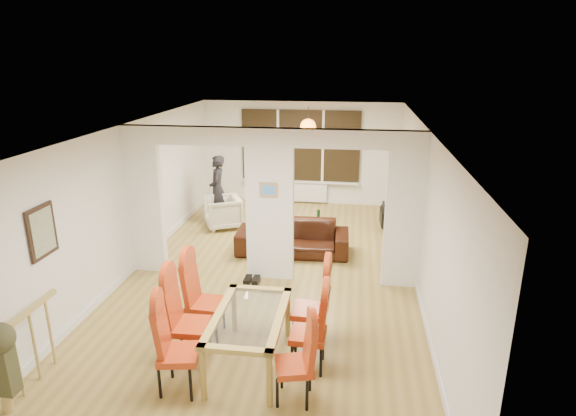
% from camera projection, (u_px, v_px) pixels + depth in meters
% --- Properties ---
extents(floor, '(5.00, 9.00, 0.01)m').
position_uv_depth(floor, '(271.00, 276.00, 8.44)').
color(floor, olive).
rests_on(floor, ground).
extents(room_walls, '(5.00, 9.00, 2.60)m').
position_uv_depth(room_walls, '(270.00, 206.00, 8.05)').
color(room_walls, silver).
rests_on(room_walls, floor).
extents(divider_wall, '(5.00, 0.18, 2.60)m').
position_uv_depth(divider_wall, '(270.00, 206.00, 8.05)').
color(divider_wall, white).
rests_on(divider_wall, floor).
extents(bay_window_blinds, '(3.00, 0.08, 1.80)m').
position_uv_depth(bay_window_blinds, '(300.00, 146.00, 12.17)').
color(bay_window_blinds, black).
rests_on(bay_window_blinds, room_walls).
extents(radiator, '(1.40, 0.08, 0.50)m').
position_uv_depth(radiator, '(300.00, 192.00, 12.50)').
color(radiator, white).
rests_on(radiator, floor).
extents(pendant_light, '(0.36, 0.36, 0.36)m').
position_uv_depth(pendant_light, '(308.00, 127.00, 10.86)').
color(pendant_light, orange).
rests_on(pendant_light, room_walls).
extents(stair_newel, '(0.40, 1.20, 1.10)m').
position_uv_depth(stair_newel, '(31.00, 342.00, 5.56)').
color(stair_newel, '#A8934D').
rests_on(stair_newel, floor).
extents(wall_poster, '(0.04, 0.52, 0.67)m').
position_uv_depth(wall_poster, '(42.00, 232.00, 6.02)').
color(wall_poster, gray).
rests_on(wall_poster, room_walls).
extents(pillar_photo, '(0.30, 0.03, 0.25)m').
position_uv_depth(pillar_photo, '(269.00, 190.00, 7.86)').
color(pillar_photo, '#4C8CD8').
rests_on(pillar_photo, divider_wall).
extents(dining_table, '(0.85, 1.51, 0.71)m').
position_uv_depth(dining_table, '(250.00, 340.00, 5.94)').
color(dining_table, olive).
rests_on(dining_table, floor).
extents(dining_chair_la, '(0.52, 0.52, 1.11)m').
position_uv_depth(dining_chair_la, '(179.00, 348.00, 5.44)').
color(dining_chair_la, '#9B2E0F').
rests_on(dining_chair_la, floor).
extents(dining_chair_lb, '(0.48, 0.48, 1.17)m').
position_uv_depth(dining_chair_lb, '(189.00, 320.00, 5.95)').
color(dining_chair_lb, '#9B2E0F').
rests_on(dining_chair_lb, floor).
extents(dining_chair_lc, '(0.48, 0.48, 1.14)m').
position_uv_depth(dining_chair_lc, '(206.00, 298.00, 6.50)').
color(dining_chair_lc, '#9B2E0F').
rests_on(dining_chair_lc, floor).
extents(dining_chair_ra, '(0.50, 0.50, 1.02)m').
position_uv_depth(dining_chair_ra, '(294.00, 360.00, 5.29)').
color(dining_chair_ra, '#9B2E0F').
rests_on(dining_chair_ra, floor).
extents(dining_chair_rb, '(0.44, 0.44, 1.07)m').
position_uv_depth(dining_chair_rb, '(308.00, 329.00, 5.84)').
color(dining_chair_rb, '#9B2E0F').
rests_on(dining_chair_rb, floor).
extents(dining_chair_rc, '(0.48, 0.48, 1.15)m').
position_uv_depth(dining_chair_rc, '(310.00, 305.00, 6.33)').
color(dining_chair_rc, '#9B2E0F').
rests_on(dining_chair_rc, floor).
extents(sofa, '(2.19, 0.91, 0.63)m').
position_uv_depth(sofa, '(293.00, 237.00, 9.36)').
color(sofa, black).
rests_on(sofa, floor).
extents(armchair, '(1.01, 1.02, 0.70)m').
position_uv_depth(armchair, '(223.00, 212.00, 10.73)').
color(armchair, beige).
rests_on(armchair, floor).
extents(person, '(0.62, 0.47, 1.55)m').
position_uv_depth(person, '(218.00, 189.00, 10.99)').
color(person, black).
rests_on(person, floor).
extents(television, '(0.88, 0.16, 0.50)m').
position_uv_depth(television, '(380.00, 217.00, 10.72)').
color(television, black).
rests_on(television, floor).
extents(coffee_table, '(0.99, 0.58, 0.22)m').
position_uv_depth(coffee_table, '(307.00, 226.00, 10.56)').
color(coffee_table, black).
rests_on(coffee_table, floor).
extents(bottle, '(0.07, 0.07, 0.29)m').
position_uv_depth(bottle, '(318.00, 215.00, 10.50)').
color(bottle, '#143F19').
rests_on(bottle, coffee_table).
extents(bowl, '(0.22, 0.22, 0.05)m').
position_uv_depth(bowl, '(312.00, 221.00, 10.48)').
color(bowl, black).
rests_on(bowl, coffee_table).
extents(shoes, '(0.25, 0.27, 0.10)m').
position_uv_depth(shoes, '(252.00, 280.00, 8.17)').
color(shoes, black).
rests_on(shoes, floor).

